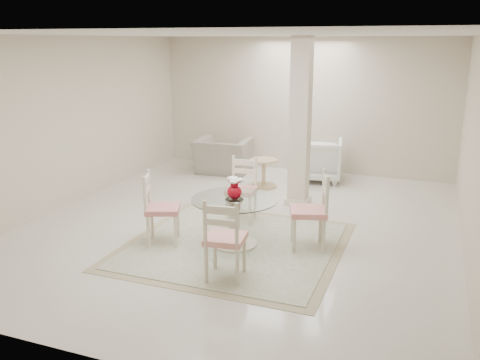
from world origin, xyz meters
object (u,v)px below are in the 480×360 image
(red_vase, at_px, (235,188))
(dining_chair_north, at_px, (242,184))
(dining_table, at_px, (235,222))
(armchair_white, at_px, (318,159))
(column, at_px, (300,123))
(side_table, at_px, (264,174))
(recliner_taupe, at_px, (223,156))
(dining_chair_east, at_px, (314,205))
(dining_chair_west, at_px, (157,203))
(dining_chair_south, at_px, (224,234))

(red_vase, height_order, dining_chair_north, dining_chair_north)
(dining_table, bearing_deg, armchair_white, 85.16)
(dining_chair_north, height_order, armchair_white, dining_chair_north)
(column, bearing_deg, side_table, 139.79)
(dining_table, xyz_separation_m, recliner_taupe, (-1.64, 3.52, 0.02))
(dining_chair_east, relative_size, armchair_white, 1.27)
(dining_chair_east, bearing_deg, recliner_taupe, -159.07)
(column, height_order, dining_chair_north, column)
(dining_chair_east, bearing_deg, dining_chair_north, -137.66)
(column, relative_size, red_vase, 9.22)
(column, bearing_deg, dining_chair_north, -117.75)
(recliner_taupe, relative_size, side_table, 2.06)
(red_vase, bearing_deg, dining_chair_west, -164.18)
(recliner_taupe, xyz_separation_m, armchair_white, (1.95, 0.12, 0.05))
(red_vase, distance_m, dining_chair_north, 1.05)
(dining_table, height_order, dining_chair_south, dining_chair_south)
(dining_chair_west, height_order, armchair_white, dining_chair_west)
(armchair_white, bearing_deg, dining_chair_north, 68.78)
(column, bearing_deg, recliner_taupe, 143.54)
(dining_chair_west, height_order, recliner_taupe, dining_chair_west)
(dining_table, height_order, recliner_taupe, recliner_taupe)
(red_vase, relative_size, dining_chair_east, 0.26)
(red_vase, bearing_deg, dining_table, 161.57)
(recliner_taupe, bearing_deg, dining_chair_east, 124.13)
(red_vase, relative_size, dining_chair_north, 0.28)
(column, xyz_separation_m, dining_chair_east, (0.67, -1.81, -0.76))
(recliner_taupe, xyz_separation_m, side_table, (1.12, -0.74, -0.11))
(dining_chair_west, distance_m, armchair_white, 4.13)
(dining_chair_west, bearing_deg, armchair_white, -40.67)
(dining_chair_east, distance_m, dining_chair_west, 2.04)
(dining_chair_west, distance_m, side_table, 3.12)
(red_vase, distance_m, dining_chair_south, 1.04)
(dining_chair_north, bearing_deg, armchair_white, 71.96)
(recliner_taupe, bearing_deg, dining_chair_north, 113.70)
(dining_chair_north, height_order, recliner_taupe, dining_chair_north)
(red_vase, xyz_separation_m, dining_chair_west, (-0.98, -0.28, -0.23))
(armchair_white, bearing_deg, dining_chair_west, 62.63)
(dining_chair_east, bearing_deg, dining_chair_west, -92.27)
(dining_chair_north, distance_m, armchair_white, 2.72)
(column, distance_m, dining_chair_west, 2.80)
(dining_chair_west, xyz_separation_m, recliner_taupe, (-0.66, 3.80, -0.21))
(column, xyz_separation_m, dining_chair_north, (-0.58, -1.10, -0.80))
(column, relative_size, dining_table, 2.41)
(armchair_white, bearing_deg, dining_chair_east, 92.21)
(dining_table, xyz_separation_m, dining_chair_south, (0.26, -0.99, 0.24))
(column, relative_size, armchair_white, 3.04)
(dining_table, height_order, red_vase, red_vase)
(dining_chair_east, height_order, dining_chair_south, dining_chair_east)
(dining_chair_north, bearing_deg, dining_chair_east, -35.68)
(dining_table, bearing_deg, column, 81.31)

